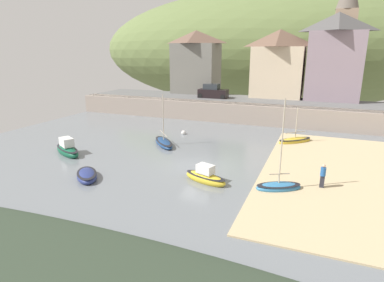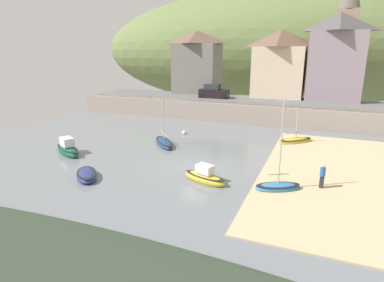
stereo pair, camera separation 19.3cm
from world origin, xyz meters
The scene contains 16 objects.
ground centered at (1.40, -9.56, 0.16)m, with size 48.00×41.00×0.61m.
quay_seawall centered at (0.00, 17.50, 1.36)m, with size 48.00×9.40×2.40m.
hillside_backdrop centered at (-4.56, 55.20, 9.03)m, with size 80.00×44.00×25.81m.
waterfront_building_left centered at (-9.96, 25.20, 7.18)m, with size 7.05×5.14×9.40m.
waterfront_building_centre centered at (2.52, 25.20, 7.12)m, with size 7.23×5.77×9.28m.
waterfront_building_right centered at (9.74, 25.20, 8.10)m, with size 7.03×6.06×11.22m.
church_with_spire centered at (10.68, 29.20, 11.30)m, with size 3.00×3.00×17.28m.
sailboat_tall_mast centered at (1.68, -2.90, 0.35)m, with size 3.51×2.04×1.44m.
fishing_boat_green centered at (-11.78, -1.52, 0.41)m, with size 4.10×2.98×1.68m.
dinghy_open_wooden centered at (6.64, 9.70, 0.24)m, with size 3.50×3.45×3.75m.
sailboat_nearest_shore centered at (6.61, -2.42, 0.26)m, with size 3.22×2.48×6.22m.
motorboat_with_cabin centered at (-5.13, 4.21, 0.23)m, with size 3.77×4.02×5.07m.
sailboat_far_left centered at (-6.40, -5.51, 0.24)m, with size 3.02×3.10×0.76m.
parked_car_near_slipway centered at (-5.65, 20.70, 3.20)m, with size 4.10×1.82×1.95m.
person_near_water centered at (9.24, -1.12, 0.98)m, with size 0.34×0.34×1.62m.
mooring_buoy centered at (-5.01, 8.75, 0.16)m, with size 0.52×0.52×0.52m.
Camera 1 is at (8.63, -22.67, 8.87)m, focal length 30.15 mm.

